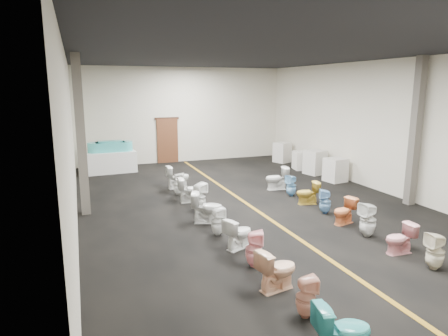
{
  "coord_description": "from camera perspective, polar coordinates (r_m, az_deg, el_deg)",
  "views": [
    {
      "loc": [
        -4.86,
        -10.74,
        3.62
      ],
      "look_at": [
        -0.5,
        1.0,
        1.04
      ],
      "focal_mm": 32.0,
      "sensor_mm": 36.0,
      "label": 1
    }
  ],
  "objects": [
    {
      "name": "floor",
      "position": [
        12.33,
        3.8,
        -5.46
      ],
      "size": [
        16.0,
        16.0,
        0.0
      ],
      "primitive_type": "plane",
      "color": "black",
      "rests_on": "ground"
    },
    {
      "name": "ceiling",
      "position": [
        11.82,
        4.1,
        15.88
      ],
      "size": [
        16.0,
        16.0,
        0.0
      ],
      "primitive_type": "plane",
      "rotation": [
        3.14,
        0.0,
        0.0
      ],
      "color": "black",
      "rests_on": "ground"
    },
    {
      "name": "wall_back",
      "position": [
        19.41,
        -5.89,
        7.53
      ],
      "size": [
        10.0,
        0.0,
        10.0
      ],
      "primitive_type": "plane",
      "rotation": [
        1.57,
        0.0,
        0.0
      ],
      "color": "beige",
      "rests_on": "ground"
    },
    {
      "name": "wall_left",
      "position": [
        10.83,
        -21.01,
        3.6
      ],
      "size": [
        0.0,
        16.0,
        16.0
      ],
      "primitive_type": "plane",
      "rotation": [
        1.57,
        0.0,
        1.57
      ],
      "color": "beige",
      "rests_on": "ground"
    },
    {
      "name": "wall_right",
      "position": [
        14.64,
        22.17,
        5.42
      ],
      "size": [
        0.0,
        16.0,
        16.0
      ],
      "primitive_type": "plane",
      "rotation": [
        1.57,
        0.0,
        -1.57
      ],
      "color": "beige",
      "rests_on": "ground"
    },
    {
      "name": "aisle_stripe",
      "position": [
        12.33,
        3.8,
        -5.45
      ],
      "size": [
        0.12,
        15.6,
        0.01
      ],
      "primitive_type": "cube",
      "color": "#8F6414",
      "rests_on": "floor"
    },
    {
      "name": "back_door",
      "position": [
        19.29,
        -8.07,
        3.86
      ],
      "size": [
        1.0,
        0.1,
        2.1
      ],
      "primitive_type": "cube",
      "color": "#562D19",
      "rests_on": "floor"
    },
    {
      "name": "door_frame",
      "position": [
        19.18,
        -8.17,
        7.04
      ],
      "size": [
        1.15,
        0.08,
        0.1
      ],
      "primitive_type": "cube",
      "color": "#331C11",
      "rests_on": "back_door"
    },
    {
      "name": "column_left",
      "position": [
        11.82,
        -19.78,
        4.3
      ],
      "size": [
        0.25,
        0.25,
        4.5
      ],
      "primitive_type": "cube",
      "color": "#59544C",
      "rests_on": "floor"
    },
    {
      "name": "column_right",
      "position": [
        13.4,
        25.68,
        4.63
      ],
      "size": [
        0.25,
        0.25,
        4.5
      ],
      "primitive_type": "cube",
      "color": "#59544C",
      "rests_on": "floor"
    },
    {
      "name": "display_table",
      "position": [
        17.69,
        -15.81,
        0.86
      ],
      "size": [
        2.08,
        1.15,
        0.89
      ],
      "primitive_type": "cube",
      "rotation": [
        0.0,
        0.0,
        0.07
      ],
      "color": "silver",
      "rests_on": "floor"
    },
    {
      "name": "bathtub",
      "position": [
        17.58,
        -15.92,
        2.85
      ],
      "size": [
        1.86,
        0.69,
        0.55
      ],
      "rotation": [
        0.0,
        0.0,
        0.03
      ],
      "color": "#3DB0B1",
      "rests_on": "display_table"
    },
    {
      "name": "appliance_crate_a",
      "position": [
        15.94,
        15.63,
        -0.26
      ],
      "size": [
        0.8,
        0.8,
        0.9
      ],
      "primitive_type": "cube",
      "rotation": [
        0.0,
        0.0,
        0.14
      ],
      "color": "silver",
      "rests_on": "floor"
    },
    {
      "name": "appliance_crate_b",
      "position": [
        17.07,
        12.86,
        0.81
      ],
      "size": [
        0.88,
        0.88,
        1.0
      ],
      "primitive_type": "cube",
      "rotation": [
        0.0,
        0.0,
        0.24
      ],
      "color": "beige",
      "rests_on": "floor"
    },
    {
      "name": "appliance_crate_c",
      "position": [
        17.93,
        11.08,
        1.07
      ],
      "size": [
        0.83,
        0.83,
        0.8
      ],
      "primitive_type": "cube",
      "rotation": [
        0.0,
        0.0,
        -0.19
      ],
      "color": "silver",
      "rests_on": "floor"
    },
    {
      "name": "appliance_crate_d",
      "position": [
        19.47,
        8.31,
        2.22
      ],
      "size": [
        0.86,
        0.86,
        0.95
      ],
      "primitive_type": "cube",
      "rotation": [
        0.0,
        0.0,
        0.38
      ],
      "color": "silver",
      "rests_on": "floor"
    },
    {
      "name": "toilet_left_0",
      "position": [
        6.0,
        16.57,
        -21.39
      ],
      "size": [
        0.84,
        0.58,
        0.79
      ],
      "primitive_type": "imported",
      "rotation": [
        0.0,
        0.0,
        1.38
      ],
      "color": "teal",
      "rests_on": "floor"
    },
    {
      "name": "toilet_left_1",
      "position": [
        6.74,
        11.62,
        -17.63
      ],
      "size": [
        0.37,
        0.36,
        0.7
      ],
      "primitive_type": "imported",
      "rotation": [
        0.0,
        0.0,
        1.41
      ],
      "color": "tan",
      "rests_on": "floor"
    },
    {
      "name": "toilet_left_2",
      "position": [
        7.45,
        7.57,
        -14.15
      ],
      "size": [
        0.83,
        0.57,
        0.78
      ],
      "primitive_type": "imported",
      "rotation": [
        0.0,
        0.0,
        1.76
      ],
      "color": "#FAC29B",
      "rests_on": "floor"
    },
    {
      "name": "toilet_left_3",
      "position": [
        8.26,
        4.3,
        -11.44
      ],
      "size": [
        0.45,
        0.44,
        0.77
      ],
      "primitive_type": "imported",
      "rotation": [
        0.0,
        0.0,
        1.23
      ],
      "color": "#F5A4AA",
      "rests_on": "floor"
    },
    {
      "name": "toilet_left_4",
      "position": [
        9.14,
        2.06,
        -9.26
      ],
      "size": [
        0.81,
        0.66,
        0.72
      ],
      "primitive_type": "imported",
      "rotation": [
        0.0,
        0.0,
        1.99
      ],
      "color": "white",
      "rests_on": "floor"
    },
    {
      "name": "toilet_left_5",
      "position": [
        9.88,
        -0.9,
        -7.65
      ],
      "size": [
        0.35,
        0.34,
        0.71
      ],
      "primitive_type": "imported",
      "rotation": [
        0.0,
        0.0,
        1.63
      ],
      "color": "white",
      "rests_on": "floor"
    },
    {
      "name": "toilet_left_6",
      "position": [
        10.77,
        -2.45,
        -5.66
      ],
      "size": [
        0.93,
        0.72,
        0.84
      ],
      "primitive_type": "imported",
      "rotation": [
        0.0,
        0.0,
        1.22
      ],
      "color": "silver",
      "rests_on": "floor"
    },
    {
      "name": "toilet_left_7",
      "position": [
        11.75,
        -3.55,
        -4.17
      ],
      "size": [
        0.51,
        0.51,
        0.85
      ],
      "primitive_type": "imported",
      "rotation": [
        0.0,
        0.0,
        2.0
      ],
      "color": "white",
      "rests_on": "floor"
    },
    {
      "name": "toilet_left_8",
      "position": [
        12.68,
        -4.82,
        -3.14
      ],
      "size": [
        0.82,
        0.52,
        0.79
      ],
      "primitive_type": "imported",
      "rotation": [
        0.0,
        0.0,
        1.46
      ],
      "color": "white",
      "rests_on": "floor"
    },
    {
      "name": "toilet_left_9",
      "position": [
        13.52,
        -6.51,
        -2.3
      ],
      "size": [
        0.45,
        0.44,
        0.76
      ],
      "primitive_type": "imported",
      "rotation": [
        0.0,
        0.0,
        1.22
      ],
      "color": "white",
      "rests_on": "floor"
    },
    {
      "name": "toilet_left_10",
      "position": [
        14.42,
        -6.62,
        -1.28
      ],
      "size": [
        0.82,
        0.47,
        0.83
      ],
      "primitive_type": "imported",
      "rotation": [
        0.0,
        0.0,
        1.58
      ],
      "color": "white",
      "rests_on": "floor"
    },
    {
      "name": "toilet_right_2",
      "position": [
        9.16,
        27.95,
        -10.46
      ],
      "size": [
        0.39,
        0.38,
        0.77
      ],
      "primitive_type": "imported",
      "rotation": [
        0.0,
        0.0,
        -1.67
      ],
      "color": "beige",
      "rests_on": "floor"
    },
    {
      "name": "toilet_right_3",
      "position": [
        9.66,
        23.84,
        -9.23
      ],
      "size": [
        0.69,
        0.41,
        0.68
      ],
      "primitive_type": "imported",
      "rotation": [
        0.0,
        0.0,
        -1.62
      ],
      "color": "pink",
      "rests_on": "floor"
    },
    {
      "name": "toilet_right_4",
      "position": [
        10.38,
        19.87,
        -6.97
      ],
      "size": [
        0.42,
        0.41,
        0.86
      ],
      "primitive_type": "imported",
      "rotation": [
        0.0,
        0.0,
        -1.51
      ],
      "color": "white",
      "rests_on": "floor"
    },
    {
      "name": "toilet_right_5",
      "position": [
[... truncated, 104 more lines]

